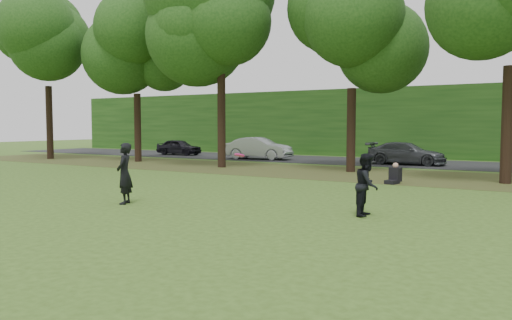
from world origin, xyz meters
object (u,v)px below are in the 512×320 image
at_px(player_right, 367,185).
at_px(frisbee, 239,155).
at_px(seated_person, 394,176).
at_px(player_left, 125,174).

relative_size(player_right, frisbee, 5.21).
bearing_deg(frisbee, seated_person, 77.90).
bearing_deg(player_left, seated_person, 121.49).
relative_size(player_left, player_right, 1.12).
distance_m(player_left, seated_person, 10.62).
height_order(player_right, seated_person, player_right).
relative_size(player_left, seated_person, 2.16).
bearing_deg(seated_person, player_right, -69.00).
height_order(player_left, seated_person, player_left).
distance_m(player_left, player_right, 6.94).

